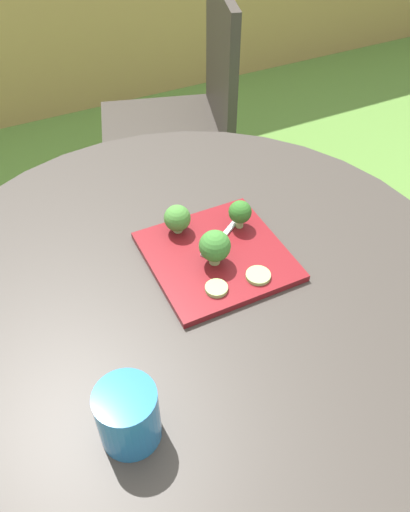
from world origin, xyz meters
The scene contains 11 objects.
ground_plane centered at (0.00, 0.00, 0.00)m, with size 12.00×12.00×0.00m, color #568438.
patio_table centered at (0.00, 0.00, 0.50)m, with size 1.07×1.07×0.70m.
patio_chair centered at (0.41, 0.91, 0.53)m, with size 0.55×0.55×0.90m.
salad_plate centered at (0.07, 0.04, 0.71)m, with size 0.26×0.26×0.01m, color maroon.
drinking_glass centered at (-0.20, -0.22, 0.75)m, with size 0.09×0.09×0.10m.
fork centered at (0.10, 0.07, 0.72)m, with size 0.14×0.10×0.00m.
broccoli_floret_0 centered at (0.06, 0.02, 0.76)m, with size 0.06×0.06×0.07m.
broccoli_floret_1 centered at (0.15, 0.09, 0.75)m, with size 0.05×0.05×0.06m.
broccoli_floret_2 centered at (0.03, 0.13, 0.75)m, with size 0.05×0.05×0.06m.
cucumber_slice_0 centered at (0.11, -0.05, 0.72)m, with size 0.05×0.05×0.01m, color #8EB766.
cucumber_slice_1 centered at (0.03, -0.04, 0.72)m, with size 0.04×0.04×0.01m, color #8EB766.
Camera 1 is at (-0.26, -0.58, 1.41)m, focal length 36.03 mm.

